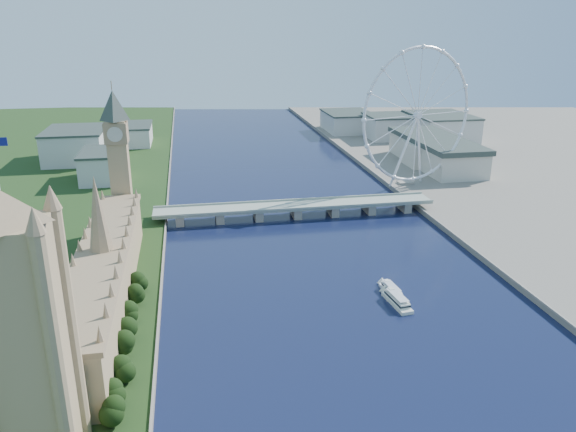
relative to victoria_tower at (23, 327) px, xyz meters
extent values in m
cube|color=tan|center=(0.00, 0.00, -8.49)|extent=(22.00, 22.00, 86.00)
pyramid|color=#937A59|center=(0.00, 0.00, 44.51)|extent=(28.16, 28.16, 10.00)
cube|color=navy|center=(2.20, 0.00, 58.51)|extent=(4.00, 0.16, 2.40)
cube|color=tan|center=(7.00, 115.00, -37.49)|extent=(24.00, 200.00, 28.00)
cone|color=#937A59|center=(7.00, 115.00, -1.49)|extent=(12.00, 12.00, 40.00)
cube|color=tan|center=(7.00, 223.00, -11.49)|extent=(13.00, 13.00, 80.00)
cube|color=#937A59|center=(7.00, 223.00, 20.51)|extent=(15.00, 15.00, 14.00)
pyramid|color=#2D3833|center=(7.00, 223.00, 48.51)|extent=(20.02, 20.02, 20.00)
cube|color=gray|center=(135.00, 245.00, -45.99)|extent=(220.00, 22.00, 2.00)
cube|color=gray|center=(45.00, 245.00, -50.74)|extent=(6.00, 20.00, 7.50)
cube|color=gray|center=(75.00, 245.00, -50.74)|extent=(6.00, 20.00, 7.50)
cube|color=gray|center=(105.00, 245.00, -50.74)|extent=(6.00, 20.00, 7.50)
cube|color=gray|center=(135.00, 245.00, -50.74)|extent=(6.00, 20.00, 7.50)
cube|color=gray|center=(165.00, 245.00, -50.74)|extent=(6.00, 20.00, 7.50)
cube|color=gray|center=(195.00, 245.00, -50.74)|extent=(6.00, 20.00, 7.50)
cube|color=gray|center=(225.00, 245.00, -50.74)|extent=(6.00, 20.00, 7.50)
torus|color=silver|center=(255.00, 300.00, 13.51)|extent=(113.60, 39.12, 118.60)
cylinder|color=silver|center=(255.00, 300.00, 13.51)|extent=(7.25, 6.61, 6.00)
cube|color=gray|center=(252.00, 310.00, -50.49)|extent=(14.00, 10.00, 2.00)
cube|color=beige|center=(-25.00, 375.00, -38.49)|extent=(40.00, 60.00, 26.00)
cube|color=beige|center=(-65.00, 465.00, -35.49)|extent=(60.00, 80.00, 32.00)
cube|color=beige|center=(-15.00, 545.00, -40.49)|extent=(50.00, 70.00, 22.00)
cube|color=beige|center=(315.00, 525.00, -37.49)|extent=(60.00, 60.00, 28.00)
cube|color=beige|center=(375.00, 505.00, -36.49)|extent=(70.00, 90.00, 30.00)
cube|color=beige|center=(275.00, 585.00, -39.49)|extent=(60.00, 80.00, 24.00)
camera|label=1|loc=(53.95, -167.05, 89.78)|focal=35.00mm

